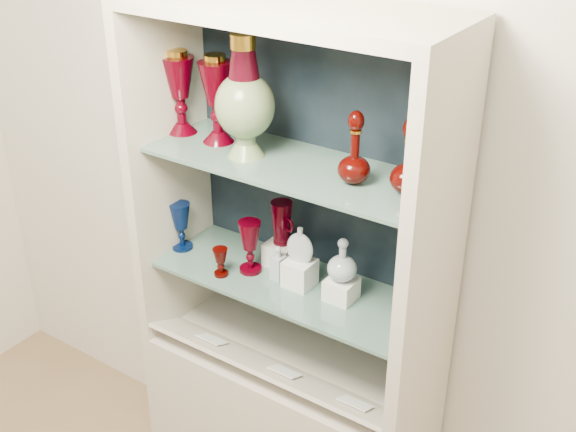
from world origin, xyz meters
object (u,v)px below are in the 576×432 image
Objects in this scene: ruby_decanter_a at (355,143)px; ruby_pitcher at (282,223)px; ruby_decanter_b at (410,154)px; pedestal_lamp_left at (180,92)px; pedestal_lamp_right at (217,99)px; clear_square_bottle at (278,263)px; cobalt_goblet at (181,226)px; enamel_urn at (245,97)px; lidded_bowl at (420,191)px; ruby_goblet_tall at (250,247)px; cameo_medallion at (427,272)px; ruby_goblet_small at (221,262)px; flat_flask at (300,244)px; clear_round_decanter at (342,261)px.

ruby_pitcher is at bearing 163.28° from ruby_decanter_a.
pedestal_lamp_left is at bearing 179.86° from ruby_decanter_b.
pedestal_lamp_right is 2.33× the size of clear_square_bottle.
clear_square_bottle is (0.39, 0.03, -0.03)m from cobalt_goblet.
pedestal_lamp_left is at bearing 177.61° from ruby_decanter_a.
ruby_pitcher reaches higher than clear_square_bottle.
pedestal_lamp_left is 1.20× the size of ruby_decanter_b.
pedestal_lamp_left is 0.66m from ruby_decanter_a.
ruby_decanter_a is at bearing -1.98° from clear_square_bottle.
enamel_urn is 3.76× the size of lidded_bowl.
ruby_goblet_tall is (0.14, -0.03, -0.47)m from pedestal_lamp_right.
pedestal_lamp_left is at bearing -163.20° from cameo_medallion.
lidded_bowl reaches higher than ruby_goblet_small.
clear_square_bottle is 0.12m from flat_flask.
clear_round_decanter is at bearing 165.44° from lidded_bowl.
ruby_goblet_tall is at bearing -172.89° from clear_square_bottle.
clear_square_bottle is (0.10, 0.02, -0.55)m from enamel_urn.
lidded_bowl is (0.88, -0.07, -0.09)m from pedestal_lamp_left.
clear_round_decanter is (0.15, 0.01, -0.01)m from flat_flask.
cobalt_goblet is at bearing -177.03° from ruby_decanter_b.
ruby_decanter_b is at bearing 134.21° from lidded_bowl.
lidded_bowl is at bearing 3.08° from ruby_goblet_small.
pedestal_lamp_right is at bearing 179.61° from ruby_decanter_b.
lidded_bowl is 0.65× the size of ruby_pitcher.
clear_round_decanter is at bearing -0.49° from pedestal_lamp_left.
cameo_medallion reaches higher than ruby_goblet_small.
ruby_decanter_b is 1.64× the size of clear_round_decanter.
ruby_decanter_a reaches higher than ruby_goblet_small.
ruby_goblet_small is at bearing -169.82° from ruby_decanter_b.
ruby_pitcher is at bearing 58.49° from ruby_goblet_tall.
ruby_decanter_a is 0.43m from flat_flask.
ruby_decanter_a is 0.23m from lidded_bowl.
ruby_decanter_b is at bearing -0.14° from pedestal_lamp_left.
enamel_urn is at bearing -175.78° from ruby_decanter_b.
cameo_medallion is at bearing 15.75° from ruby_decanter_a.
ruby_decanter_a is (0.37, 0.01, -0.07)m from enamel_urn.
ruby_decanter_b is at bearing 2.97° from cobalt_goblet.
clear_square_bottle is (-0.27, 0.01, -0.48)m from ruby_decanter_a.
ruby_decanter_b is 0.68m from ruby_goblet_tall.
ruby_goblet_tall is 1.21× the size of ruby_pitcher.
ruby_decanter_b is 1.24× the size of ruby_goblet_tall.
enamel_urn is 0.60m from lidded_bowl.
ruby_decanter_b is 0.93m from cobalt_goblet.
ruby_decanter_b is (0.81, -0.00, -0.02)m from pedestal_lamp_left.
cameo_medallion is at bearing 6.18° from clear_square_bottle.
cobalt_goblet is at bearing -176.44° from clear_round_decanter.
pedestal_lamp_right reaches higher than ruby_pitcher.
lidded_bowl reaches higher than clear_square_bottle.
ruby_decanter_a reaches higher than ruby_decanter_b.
pedestal_lamp_right is at bearing 179.06° from clear_round_decanter.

